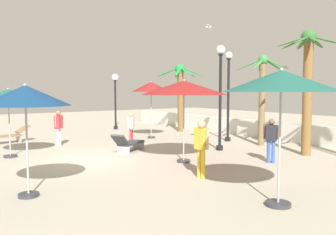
{
  "coord_description": "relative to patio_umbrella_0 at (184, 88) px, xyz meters",
  "views": [
    {
      "loc": [
        11.61,
        -4.8,
        2.52
      ],
      "look_at": [
        0.0,
        3.39,
        1.4
      ],
      "focal_mm": 36.32,
      "sensor_mm": 36.0,
      "label": 1
    }
  ],
  "objects": [
    {
      "name": "patio_umbrella_4",
      "position": [
        4.83,
        -1.12,
        0.09
      ],
      "size": [
        2.48,
        2.48,
        3.01
      ],
      "color": "#333338",
      "rests_on": "ground_plane"
    },
    {
      "name": "patio_umbrella_3",
      "position": [
        -4.49,
        -4.84,
        -0.27
      ],
      "size": [
        2.22,
        2.22,
        2.63
      ],
      "color": "#333338",
      "rests_on": "ground_plane"
    },
    {
      "name": "palm_tree_2",
      "position": [
        -7.35,
        5.44,
        0.04
      ],
      "size": [
        2.9,
        2.97,
        4.17
      ],
      "color": "brown",
      "rests_on": "ground_plane"
    },
    {
      "name": "lamp_post_2",
      "position": [
        -2.69,
        4.9,
        0.04
      ],
      "size": [
        0.35,
        0.35,
        4.44
      ],
      "color": "black",
      "rests_on": "ground_plane"
    },
    {
      "name": "guest_1",
      "position": [
        2.06,
        -0.96,
        -1.6
      ],
      "size": [
        0.56,
        0.26,
        1.68
      ],
      "color": "gold",
      "rests_on": "ground_plane"
    },
    {
      "name": "palm_tree_1",
      "position": [
        -0.82,
        5.18,
        -0.01
      ],
      "size": [
        2.17,
        2.38,
        4.15
      ],
      "color": "brown",
      "rests_on": "ground_plane"
    },
    {
      "name": "lamp_post_3",
      "position": [
        -1.03,
        2.74,
        0.14
      ],
      "size": [
        0.38,
        0.38,
        4.41
      ],
      "color": "black",
      "rests_on": "ground_plane"
    },
    {
      "name": "guest_2",
      "position": [
        1.85,
        2.43,
        -1.69
      ],
      "size": [
        0.5,
        0.38,
        1.55
      ],
      "color": "#3359B2",
      "rests_on": "ground_plane"
    },
    {
      "name": "patio_umbrella_1",
      "position": [
        0.98,
        -5.44,
        -0.23
      ],
      "size": [
        2.08,
        2.08,
        2.69
      ],
      "color": "#333338",
      "rests_on": "ground_plane"
    },
    {
      "name": "seagull_0",
      "position": [
        -7.05,
        7.48,
        3.94
      ],
      "size": [
        0.84,
        0.95,
        0.17
      ],
      "color": "white"
    },
    {
      "name": "guest_3",
      "position": [
        -5.96,
        -2.54,
        -1.63
      ],
      "size": [
        0.42,
        0.43,
        1.63
      ],
      "color": "silver",
      "rests_on": "ground_plane"
    },
    {
      "name": "boundary_wall",
      "position": [
        -2.23,
        7.2,
        -2.16
      ],
      "size": [
        25.2,
        0.3,
        0.91
      ],
      "primitive_type": "cube",
      "color": "silver",
      "rests_on": "ground_plane"
    },
    {
      "name": "patio_umbrella_0",
      "position": [
        0.0,
        0.0,
        0.0
      ],
      "size": [
        3.02,
        3.02,
        2.92
      ],
      "color": "#333338",
      "rests_on": "ground_plane"
    },
    {
      "name": "guest_0",
      "position": [
        -4.23,
        0.24,
        -1.69
      ],
      "size": [
        0.42,
        0.43,
        1.54
      ],
      "color": "#D8333F",
      "rests_on": "ground_plane"
    },
    {
      "name": "palm_tree_3",
      "position": [
        1.73,
        4.71,
        0.43
      ],
      "size": [
        2.33,
        2.33,
        4.86
      ],
      "color": "brown",
      "rests_on": "ground_plane"
    },
    {
      "name": "lamp_post_0",
      "position": [
        -10.78,
        2.71,
        -0.13
      ],
      "size": [
        0.44,
        0.44,
        3.62
      ],
      "color": "black",
      "rests_on": "ground_plane"
    },
    {
      "name": "ground_plane",
      "position": [
        -2.23,
        -2.5,
        -2.62
      ],
      "size": [
        56.0,
        56.0,
        0.0
      ],
      "primitive_type": "plane",
      "color": "#B2A893"
    },
    {
      "name": "lounge_chair_1",
      "position": [
        -2.84,
        -0.67,
        -2.23
      ],
      "size": [
        1.48,
        1.88,
        0.84
      ],
      "color": "#B7B7BC",
      "rests_on": "ground_plane"
    },
    {
      "name": "patio_umbrella_2",
      "position": [
        -5.83,
        2.35,
        0.1
      ],
      "size": [
        2.07,
        2.07,
        3.04
      ],
      "color": "#333338",
      "rests_on": "ground_plane"
    },
    {
      "name": "lounge_chair_0",
      "position": [
        -8.32,
        -4.16,
        -2.22
      ],
      "size": [
        0.83,
        1.92,
        0.83
      ],
      "color": "#B7B7BC",
      "rests_on": "ground_plane"
    }
  ]
}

